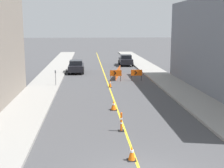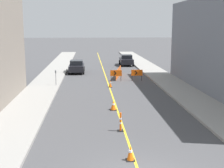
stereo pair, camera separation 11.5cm
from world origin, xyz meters
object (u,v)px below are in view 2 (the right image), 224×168
object	(u,v)px
traffic_cone_second	(113,105)
delineator_post_front	(121,123)
parked_car_curb_near	(77,66)
arrow_barricade_primary	(116,73)
arrow_barricade_secondary	(137,73)
parked_car_curb_mid	(126,60)
parking_meter_near_curb	(56,75)
traffic_cone_nearest	(130,153)
traffic_cone_third	(110,84)

from	to	relation	value
traffic_cone_second	delineator_post_front	distance (m)	4.45
traffic_cone_second	parked_car_curb_near	bearing A→B (deg)	100.08
arrow_barricade_primary	traffic_cone_second	bearing A→B (deg)	-91.36
arrow_barricade_secondary	parked_car_curb_near	world-z (taller)	parked_car_curb_near
arrow_barricade_primary	parked_car_curb_near	size ratio (longest dim) A/B	0.28
arrow_barricade_primary	parked_car_curb_mid	size ratio (longest dim) A/B	0.28
traffic_cone_second	parked_car_curb_near	distance (m)	18.11
parked_car_curb_mid	parking_meter_near_curb	distance (m)	18.29
delineator_post_front	arrow_barricade_primary	size ratio (longest dim) A/B	0.88
traffic_cone_nearest	parking_meter_near_curb	xyz separation A→B (m)	(-4.91, 17.09, 0.86)
delineator_post_front	parking_meter_near_curb	world-z (taller)	parking_meter_near_curb
parked_car_curb_near	traffic_cone_third	bearing A→B (deg)	-69.63
traffic_cone_third	arrow_barricade_secondary	world-z (taller)	arrow_barricade_secondary
delineator_post_front	arrow_barricade_primary	distance (m)	15.92
traffic_cone_third	parking_meter_near_curb	world-z (taller)	parking_meter_near_curb
traffic_cone_second	parked_car_curb_mid	size ratio (longest dim) A/B	0.15
parking_meter_near_curb	arrow_barricade_primary	bearing A→B (deg)	23.64
traffic_cone_third	arrow_barricade_secondary	bearing A→B (deg)	47.40
arrow_barricade_primary	arrow_barricade_secondary	bearing A→B (deg)	7.01
traffic_cone_second	arrow_barricade_secondary	xyz separation A→B (m)	(3.42, 11.52, 0.51)
arrow_barricade_secondary	arrow_barricade_primary	bearing A→B (deg)	-177.01
arrow_barricade_secondary	parking_meter_near_curb	world-z (taller)	parking_meter_near_curb
arrow_barricade_primary	parking_meter_near_curb	world-z (taller)	parking_meter_near_curb
arrow_barricade_secondary	delineator_post_front	bearing A→B (deg)	-101.34
arrow_barricade_primary	arrow_barricade_secondary	size ratio (longest dim) A/B	1.02
traffic_cone_nearest	parked_car_curb_near	bearing A→B (deg)	97.12
traffic_cone_third	arrow_barricade_primary	distance (m)	3.37
traffic_cone_nearest	parked_car_curb_mid	size ratio (longest dim) A/B	0.15
delineator_post_front	parked_car_curb_near	xyz separation A→B (m)	(-3.22, 22.26, 0.34)
parked_car_curb_near	parking_meter_near_curb	world-z (taller)	parking_meter_near_curb
parked_car_curb_near	arrow_barricade_primary	bearing A→B (deg)	-55.52
traffic_cone_third	traffic_cone_second	bearing A→B (deg)	-92.59
parking_meter_near_curb	arrow_barricade_secondary	bearing A→B (deg)	18.29
traffic_cone_nearest	parked_car_curb_near	distance (m)	26.32
parked_car_curb_near	traffic_cone_second	bearing A→B (deg)	-79.75
traffic_cone_nearest	arrow_barricade_primary	distance (m)	19.76
traffic_cone_third	arrow_barricade_primary	bearing A→B (deg)	75.71
parked_car_curb_near	parked_car_curb_mid	xyz separation A→B (m)	(7.07, 7.05, 0.00)
traffic_cone_nearest	parked_car_curb_near	world-z (taller)	parked_car_curb_near
parked_car_curb_mid	arrow_barricade_primary	bearing A→B (deg)	-99.67
parked_car_curb_near	parking_meter_near_curb	bearing A→B (deg)	-100.20
traffic_cone_second	arrow_barricade_primary	bearing A→B (deg)	84.04
arrow_barricade_primary	parked_car_curb_mid	xyz separation A→B (m)	(2.71, 13.44, -0.03)
parked_car_curb_mid	parked_car_curb_near	bearing A→B (deg)	-133.35
delineator_post_front	parked_car_curb_mid	distance (m)	29.57
delineator_post_front	traffic_cone_third	bearing A→B (deg)	88.56
delineator_post_front	arrow_barricade_primary	bearing A→B (deg)	85.90
traffic_cone_third	arrow_barricade_secondary	size ratio (longest dim) A/B	0.57
traffic_cone_second	parking_meter_near_curb	world-z (taller)	parking_meter_near_curb
arrow_barricade_secondary	parked_car_curb_mid	xyz separation A→B (m)	(0.48, 13.35, -0.03)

